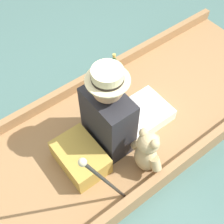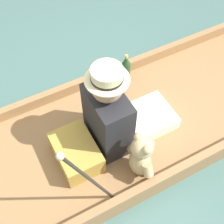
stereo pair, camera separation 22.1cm
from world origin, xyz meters
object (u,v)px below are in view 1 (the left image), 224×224
(teddy_bear, at_px, (147,152))
(walking_cane, at_px, (104,179))
(wine_glass, at_px, (111,85))
(champagne_bottle, at_px, (114,68))
(seated_person, at_px, (116,114))

(teddy_bear, relative_size, walking_cane, 0.49)
(wine_glass, bearing_deg, walking_cane, -39.59)
(wine_glass, distance_m, champagne_bottle, 0.16)
(walking_cane, xyz_separation_m, champagne_bottle, (-0.94, 0.81, -0.37))
(walking_cane, bearing_deg, wine_glass, 140.41)
(teddy_bear, bearing_deg, walking_cane, -78.22)
(teddy_bear, bearing_deg, champagne_bottle, 156.85)
(seated_person, height_order, teddy_bear, seated_person)
(champagne_bottle, bearing_deg, seated_person, -36.50)
(wine_glass, bearing_deg, seated_person, -32.88)
(seated_person, relative_size, walking_cane, 0.91)
(champagne_bottle, bearing_deg, wine_glass, -48.84)
(walking_cane, relative_size, champagne_bottle, 2.85)
(teddy_bear, height_order, champagne_bottle, teddy_bear)
(walking_cane, distance_m, champagne_bottle, 1.29)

